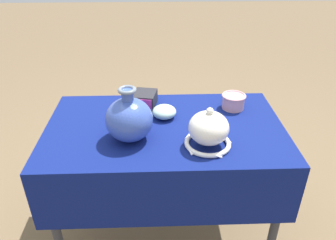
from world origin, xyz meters
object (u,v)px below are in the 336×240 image
at_px(vase_dome_bell, 208,130).
at_px(bowl_shallow_celadon, 165,112).
at_px(mosaic_tile_box, 145,99).
at_px(vase_tall_bulbous, 129,119).
at_px(cup_wide_rose, 233,101).

bearing_deg(vase_dome_bell, bowl_shallow_celadon, 125.67).
bearing_deg(mosaic_tile_box, bowl_shallow_celadon, -40.05).
relative_size(vase_tall_bulbous, vase_dome_bell, 1.16).
relative_size(bowl_shallow_celadon, cup_wide_rose, 0.95).
distance_m(mosaic_tile_box, cup_wide_rose, 0.49).
xyz_separation_m(mosaic_tile_box, bowl_shallow_celadon, (0.11, -0.13, -0.01)).
bearing_deg(vase_tall_bulbous, mosaic_tile_box, 79.46).
height_order(vase_tall_bulbous, cup_wide_rose, vase_tall_bulbous).
distance_m(vase_tall_bulbous, bowl_shallow_celadon, 0.27).
bearing_deg(mosaic_tile_box, vase_tall_bulbous, -89.28).
distance_m(vase_tall_bulbous, vase_dome_bell, 0.36).
height_order(vase_tall_bulbous, vase_dome_bell, vase_tall_bulbous).
height_order(vase_dome_bell, cup_wide_rose, vase_dome_bell).
relative_size(mosaic_tile_box, bowl_shallow_celadon, 1.25).
bearing_deg(bowl_shallow_celadon, vase_dome_bell, -54.33).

